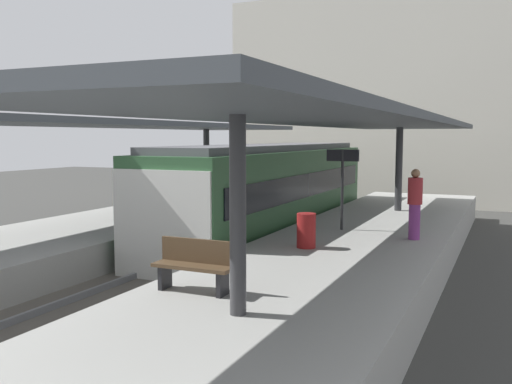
{
  "coord_description": "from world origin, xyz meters",
  "views": [
    {
      "loc": [
        7.31,
        -12.02,
        3.56
      ],
      "look_at": [
        0.46,
        3.11,
        1.92
      ],
      "focal_mm": 39.53,
      "sensor_mm": 36.0,
      "label": 1
    }
  ],
  "objects_px": {
    "commuter_train": "(270,192)",
    "platform_sign": "(343,171)",
    "platform_bench": "(195,264)",
    "passenger_near_bench": "(415,203)",
    "litter_bin": "(306,231)"
  },
  "relations": [
    {
      "from": "platform_bench",
      "to": "litter_bin",
      "type": "height_order",
      "value": "platform_bench"
    },
    {
      "from": "commuter_train",
      "to": "platform_bench",
      "type": "distance_m",
      "value": 9.69
    },
    {
      "from": "passenger_near_bench",
      "to": "platform_bench",
      "type": "bearing_deg",
      "value": -112.01
    },
    {
      "from": "platform_bench",
      "to": "litter_bin",
      "type": "bearing_deg",
      "value": 83.82
    },
    {
      "from": "platform_bench",
      "to": "platform_sign",
      "type": "height_order",
      "value": "platform_sign"
    },
    {
      "from": "commuter_train",
      "to": "litter_bin",
      "type": "relative_size",
      "value": 16.19
    },
    {
      "from": "commuter_train",
      "to": "platform_sign",
      "type": "relative_size",
      "value": 5.86
    },
    {
      "from": "platform_bench",
      "to": "passenger_near_bench",
      "type": "xyz_separation_m",
      "value": [
        2.57,
        6.36,
        0.45
      ]
    },
    {
      "from": "platform_sign",
      "to": "litter_bin",
      "type": "relative_size",
      "value": 2.76
    },
    {
      "from": "commuter_train",
      "to": "passenger_near_bench",
      "type": "height_order",
      "value": "commuter_train"
    },
    {
      "from": "commuter_train",
      "to": "litter_bin",
      "type": "bearing_deg",
      "value": -58.81
    },
    {
      "from": "platform_bench",
      "to": "passenger_near_bench",
      "type": "bearing_deg",
      "value": 67.99
    },
    {
      "from": "passenger_near_bench",
      "to": "commuter_train",
      "type": "bearing_deg",
      "value": 150.21
    },
    {
      "from": "commuter_train",
      "to": "platform_bench",
      "type": "xyz_separation_m",
      "value": [
        2.61,
        -9.32,
        -0.26
      ]
    },
    {
      "from": "commuter_train",
      "to": "litter_bin",
      "type": "height_order",
      "value": "commuter_train"
    }
  ]
}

